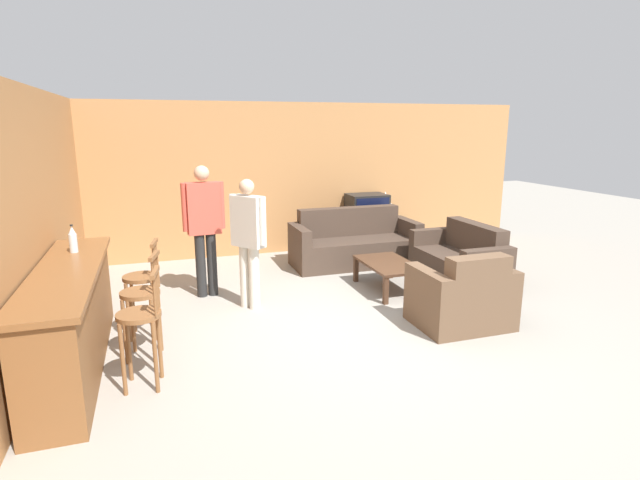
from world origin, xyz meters
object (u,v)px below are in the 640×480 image
Objects in this scene: person_by_window at (204,223)px; table_lamp at (385,199)px; armchair_near at (463,299)px; bar_chair_far at (143,285)px; loveseat_right at (460,262)px; coffee_table at (389,266)px; tv_unit at (366,235)px; couch_far at (354,245)px; bar_chair_near at (141,325)px; tv at (367,208)px; bar_chair_mid at (142,302)px; person_by_counter at (248,237)px; bottle at (73,240)px.

table_lamp is at bearing 26.42° from person_by_window.
armchair_near is at bearing -36.84° from person_by_window.
person_by_window is (0.76, 1.12, 0.41)m from bar_chair_far.
loveseat_right reaches higher than coffee_table.
coffee_table is at bearing -106.06° from tv_unit.
person_by_window reaches higher than couch_far.
bar_chair_near is at bearing -136.15° from couch_far.
tv_unit is 1.45× the size of tv.
tv_unit is at bearing 41.35° from bar_chair_mid.
coffee_table is 0.67× the size of person_by_counter.
loveseat_right is 3.60m from person_by_window.
bar_chair_far is at bearing -172.88° from loveseat_right.
coffee_table is 1.55× the size of tv.
armchair_near is at bearing -13.90° from bar_chair_far.
couch_far is at bearing 36.30° from person_by_counter.
bar_chair_far is at bearing 166.10° from armchair_near.
loveseat_right is at bearing 21.20° from bar_chair_near.
tv_unit is (3.79, 3.92, -0.31)m from bar_chair_near.
bar_chair_mid is 0.53m from bar_chair_far.
tv is (3.79, 2.80, 0.19)m from bar_chair_far.
person_by_window is at bearing 126.49° from person_by_counter.
person_by_counter is at bearing -141.81° from table_lamp.
bar_chair_near is 2.06m from person_by_counter.
bar_chair_near is 5.72m from table_lamp.
loveseat_right is 1.11m from coffee_table.
person_by_window is at bearing 166.91° from coffee_table.
person_by_counter reaches higher than tv.
loveseat_right is at bearing -87.30° from table_lamp.
tv_unit is at bearing 101.59° from loveseat_right.
bar_chair_near is at bearing -158.80° from loveseat_right.
table_lamp is (4.15, 3.92, 0.33)m from bar_chair_near.
bar_chair_near reaches higher than loveseat_right.
armchair_near is 3.33m from person_by_window.
bar_chair_far is 1.36m from person_by_counter.
couch_far is 2.79m from armchair_near.
person_by_window is at bearing 143.16° from armchair_near.
bar_chair_mid is at bearing -44.78° from bottle.
bottle is (-4.01, 0.93, 0.77)m from armchair_near.
person_by_counter is (-2.57, -2.30, 0.65)m from tv_unit.
table_lamp reaches higher than tv_unit.
coffee_table is (-0.23, 1.40, 0.02)m from armchair_near.
bottle is at bearing -148.54° from tv.
bar_chair_far reaches higher than tv.
bar_chair_far is 5.02m from table_lamp.
bottle reaches higher than bar_chair_mid.
table_lamp is (0.36, -0.00, 0.65)m from tv_unit.
person_by_window is (-3.49, 0.59, 0.66)m from loveseat_right.
bottle is 0.18× the size of person_by_counter.
couch_far is 1.39m from coffee_table.
armchair_near is at bearing -86.36° from couch_far.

